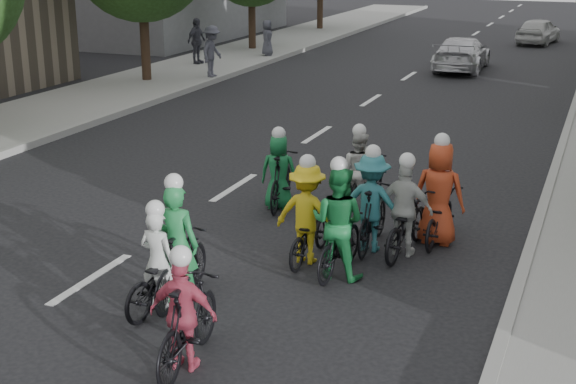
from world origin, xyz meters
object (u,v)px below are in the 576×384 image
Objects in this scene: cyclist_4 at (439,204)px; spectator_0 at (212,51)px; cyclist_6 at (359,177)px; follow_car_lead at (462,54)px; cyclist_0 at (161,272)px; cyclist_2 at (308,222)px; cyclist_1 at (339,231)px; cyclist_7 at (372,209)px; cyclist_9 at (280,177)px; spectator_1 at (197,41)px; cyclist_3 at (186,320)px; follow_car_trail at (539,31)px; cyclist_5 at (179,258)px; cyclist_8 at (406,219)px; spectator_2 at (267,38)px.

spectator_0 is at bearing -47.84° from cyclist_4.
cyclist_6 is 0.43× the size of follow_car_lead.
cyclist_0 is 2.67m from cyclist_2.
cyclist_1 is 1.04× the size of cyclist_7.
cyclist_9 is at bearing -148.26° from spectator_0.
cyclist_4 is at bearing -131.82° from spectator_1.
cyclist_2 is 3.63m from cyclist_3.
follow_car_trail is (0.89, 33.39, 0.02)m from cyclist_3.
cyclist_6 is at bearing -142.40° from spectator_0.
cyclist_1 is at bearing -140.52° from cyclist_5.
spectator_0 is (-10.43, 13.58, 0.47)m from cyclist_8.
cyclist_0 is 1.01× the size of cyclist_2.
cyclist_1 is 1.24m from cyclist_7.
cyclist_5 is at bearing -176.37° from spectator_2.
cyclist_8 is 20.41m from spectator_1.
follow_car_lead is at bearing -78.79° from cyclist_4.
cyclist_5 reaches higher than spectator_2.
follow_car_trail is (1.99, 32.10, 0.09)m from cyclist_0.
cyclist_3 reaches higher than follow_car_trail.
follow_car_lead is at bearing -94.25° from cyclist_5.
cyclist_2 is 0.97× the size of cyclist_7.
cyclist_1 is 1.43m from cyclist_8.
spectator_1 is (-11.71, 17.39, 0.33)m from cyclist_1.
cyclist_0 is 0.49× the size of follow_car_trail.
spectator_1 reaches higher than cyclist_1.
cyclist_7 reaches higher than cyclist_0.
cyclist_6 is at bearing -73.91° from cyclist_1.
cyclist_9 is (-1.25, 5.92, -0.00)m from cyclist_3.
cyclist_4 reaches higher than follow_car_trail.
cyclist_1 reaches higher than cyclist_9.
spectator_1 is at bearing 16.51° from follow_car_lead.
spectator_2 is (-10.20, 19.30, 0.20)m from cyclist_7.
cyclist_8 is 1.04× the size of spectator_0.
cyclist_4 is at bearing 97.79° from follow_car_lead.
cyclist_5 is 0.43× the size of follow_car_lead.
cyclist_1 reaches higher than spectator_2.
cyclist_0 is 0.41× the size of follow_car_lead.
follow_car_lead is (-1.08, 23.83, 0.03)m from cyclist_3.
cyclist_0 is at bearing 81.35° from cyclist_9.
cyclist_7 is at bearing -144.45° from spectator_0.
spectator_2 is at bearing -1.08° from follow_car_lead.
cyclist_1 is at bearing -137.56° from spectator_1.
spectator_0 reaches higher than follow_car_lead.
cyclist_8 is 0.43× the size of follow_car_lead.
cyclist_9 is (-2.78, 1.42, 0.02)m from cyclist_8.
spectator_0 is (-7.94, 16.51, 0.40)m from cyclist_5.
cyclist_1 reaches higher than follow_car_trail.
cyclist_5 reaches higher than follow_car_lead.
spectator_1 is at bearing -55.74° from cyclist_7.
cyclist_5 is (-2.88, -3.65, -0.01)m from cyclist_4.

